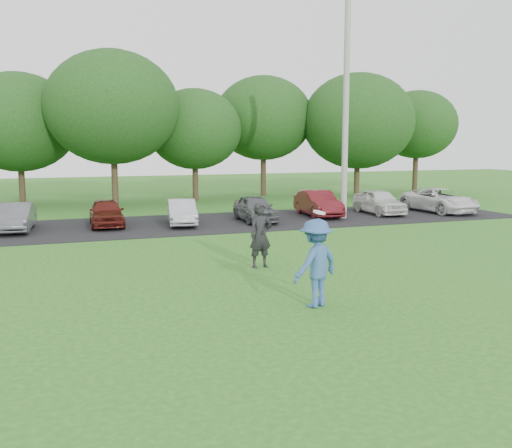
{
  "coord_description": "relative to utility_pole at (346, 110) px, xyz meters",
  "views": [
    {
      "loc": [
        -5.33,
        -11.39,
        3.58
      ],
      "look_at": [
        0.0,
        3.5,
        1.3
      ],
      "focal_mm": 40.0,
      "sensor_mm": 36.0,
      "label": 1
    }
  ],
  "objects": [
    {
      "name": "ground",
      "position": [
        -7.54,
        -12.31,
        -5.03
      ],
      "size": [
        100.0,
        100.0,
        0.0
      ],
      "primitive_type": "plane",
      "color": "#26631C",
      "rests_on": "ground"
    },
    {
      "name": "parking_lot",
      "position": [
        -7.54,
        0.69,
        -5.01
      ],
      "size": [
        32.0,
        6.5,
        0.03
      ],
      "primitive_type": "cube",
      "color": "black",
      "rests_on": "ground"
    },
    {
      "name": "utility_pole",
      "position": [
        0.0,
        0.0,
        0.0
      ],
      "size": [
        0.28,
        0.28,
        10.06
      ],
      "primitive_type": "cylinder",
      "color": "#9C9D98",
      "rests_on": "ground"
    },
    {
      "name": "frisbee_player",
      "position": [
        -7.55,
        -12.7,
        -4.06
      ],
      "size": [
        1.44,
        1.16,
        2.15
      ],
      "color": "#355B98",
      "rests_on": "ground"
    },
    {
      "name": "camera_bystander",
      "position": [
        -7.32,
        -8.6,
        -4.09
      ],
      "size": [
        0.73,
        0.52,
        1.87
      ],
      "color": "black",
      "rests_on": "ground"
    },
    {
      "name": "parked_cars",
      "position": [
        -7.91,
        0.66,
        -4.4
      ],
      "size": [
        29.02,
        4.96,
        1.25
      ],
      "color": "white",
      "rests_on": "parking_lot"
    },
    {
      "name": "tree_row",
      "position": [
        -6.02,
        10.45,
        -0.12
      ],
      "size": [
        42.39,
        9.85,
        8.64
      ],
      "color": "#38281C",
      "rests_on": "ground"
    }
  ]
}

